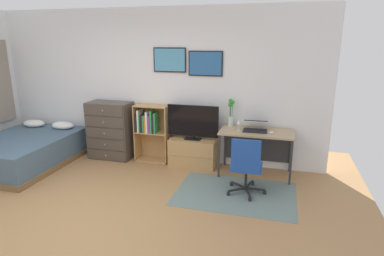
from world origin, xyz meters
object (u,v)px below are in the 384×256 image
object	(u,v)px
television	(193,122)
desk	(257,138)
bed	(24,151)
wine_glass	(239,122)
bookshelf	(150,128)
laptop	(255,126)
dresser	(111,130)
computer_mouse	(271,133)
tv_stand	(193,152)
bamboo_vase	(231,113)
office_chair	(246,165)

from	to	relation	value
television	desk	size ratio (longest dim) A/B	0.77
bed	wine_glass	xyz separation A→B (m)	(3.69, 0.63, 0.62)
bed	bookshelf	world-z (taller)	bookshelf
laptop	bookshelf	bearing A→B (deg)	175.37
desk	dresser	bearing A→B (deg)	179.78
desk	computer_mouse	size ratio (longest dim) A/B	11.18
laptop	computer_mouse	xyz separation A→B (m)	(0.26, -0.15, -0.05)
desk	bed	bearing A→B (deg)	-169.33
television	tv_stand	bearing A→B (deg)	90.00
bookshelf	bamboo_vase	size ratio (longest dim) A/B	2.21
television	desk	bearing A→B (deg)	-0.16
bed	bookshelf	size ratio (longest dim) A/B	1.92
computer_mouse	tv_stand	bearing A→B (deg)	171.60
television	bamboo_vase	distance (m)	0.66
bed	tv_stand	world-z (taller)	bed
bed	bookshelf	xyz separation A→B (m)	(2.07, 0.82, 0.35)
desk	laptop	size ratio (longest dim) A/B	2.76
dresser	wine_glass	size ratio (longest dim) A/B	5.86
television	office_chair	bearing A→B (deg)	-40.88
tv_stand	wine_glass	world-z (taller)	wine_glass
laptop	bamboo_vase	xyz separation A→B (m)	(-0.43, 0.15, 0.16)
dresser	bookshelf	xyz separation A→B (m)	(0.77, 0.06, 0.08)
dresser	bed	bearing A→B (deg)	-149.75
tv_stand	television	xyz separation A→B (m)	(0.00, -0.02, 0.55)
laptop	wine_glass	distance (m)	0.29
bed	office_chair	xyz separation A→B (m)	(3.91, -0.13, 0.20)
television	wine_glass	world-z (taller)	television
office_chair	bamboo_vase	distance (m)	1.20
dresser	desk	distance (m)	2.67
bookshelf	computer_mouse	xyz separation A→B (m)	(2.14, -0.24, 0.14)
office_chair	wine_glass	xyz separation A→B (m)	(-0.22, 0.76, 0.42)
computer_mouse	wine_glass	distance (m)	0.54
bookshelf	wine_glass	distance (m)	1.65
television	desk	world-z (taller)	television
office_chair	computer_mouse	size ratio (longest dim) A/B	8.27
bookshelf	laptop	size ratio (longest dim) A/B	2.44
bookshelf	dresser	bearing A→B (deg)	-175.31
bed	television	world-z (taller)	television
tv_stand	computer_mouse	world-z (taller)	computer_mouse
bed	laptop	distance (m)	4.05
television	office_chair	size ratio (longest dim) A/B	1.04
tv_stand	computer_mouse	distance (m)	1.43
desk	computer_mouse	xyz separation A→B (m)	(0.23, -0.17, 0.15)
bookshelf	laptop	xyz separation A→B (m)	(1.88, -0.09, 0.19)
television	bed	bearing A→B (deg)	-165.41
television	office_chair	world-z (taller)	television
bookshelf	tv_stand	xyz separation A→B (m)	(0.82, -0.05, -0.37)
bed	desk	bearing A→B (deg)	9.22
bed	computer_mouse	bearing A→B (deg)	6.39
bamboo_vase	television	bearing A→B (deg)	-168.49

